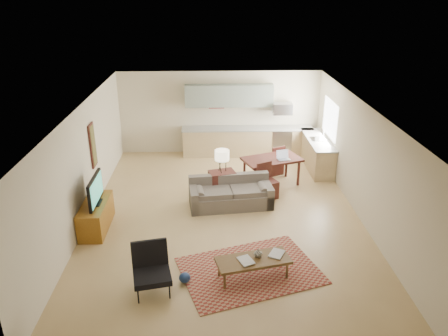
{
  "coord_description": "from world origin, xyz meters",
  "views": [
    {
      "loc": [
        -0.33,
        -9.32,
        5.2
      ],
      "look_at": [
        0.0,
        0.3,
        1.15
      ],
      "focal_mm": 35.0,
      "sensor_mm": 36.0,
      "label": 1
    }
  ],
  "objects_px": {
    "tv_credenza": "(96,216)",
    "sofa": "(231,193)",
    "dining_table": "(271,172)",
    "armchair": "(152,271)",
    "console_table": "(222,185)",
    "coffee_table": "(253,268)"
  },
  "relations": [
    {
      "from": "sofa",
      "to": "dining_table",
      "type": "height_order",
      "value": "dining_table"
    },
    {
      "from": "tv_credenza",
      "to": "dining_table",
      "type": "relative_size",
      "value": 0.9
    },
    {
      "from": "armchair",
      "to": "dining_table",
      "type": "relative_size",
      "value": 0.57
    },
    {
      "from": "armchair",
      "to": "dining_table",
      "type": "xyz_separation_m",
      "value": [
        2.78,
        4.56,
        -0.05
      ]
    },
    {
      "from": "armchair",
      "to": "coffee_table",
      "type": "bearing_deg",
      "value": -1.45
    },
    {
      "from": "dining_table",
      "to": "sofa",
      "type": "bearing_deg",
      "value": -153.92
    },
    {
      "from": "tv_credenza",
      "to": "dining_table",
      "type": "bearing_deg",
      "value": 27.44
    },
    {
      "from": "dining_table",
      "to": "tv_credenza",
      "type": "bearing_deg",
      "value": -173.09
    },
    {
      "from": "sofa",
      "to": "tv_credenza",
      "type": "height_order",
      "value": "sofa"
    },
    {
      "from": "sofa",
      "to": "coffee_table",
      "type": "distance_m",
      "value": 2.98
    },
    {
      "from": "tv_credenza",
      "to": "sofa",
      "type": "bearing_deg",
      "value": 17.45
    },
    {
      "from": "sofa",
      "to": "console_table",
      "type": "relative_size",
      "value": 2.84
    },
    {
      "from": "coffee_table",
      "to": "tv_credenza",
      "type": "distance_m",
      "value": 3.95
    },
    {
      "from": "coffee_table",
      "to": "dining_table",
      "type": "relative_size",
      "value": 0.91
    },
    {
      "from": "coffee_table",
      "to": "tv_credenza",
      "type": "relative_size",
      "value": 1.01
    },
    {
      "from": "coffee_table",
      "to": "dining_table",
      "type": "distance_m",
      "value": 4.32
    },
    {
      "from": "sofa",
      "to": "console_table",
      "type": "height_order",
      "value": "console_table"
    },
    {
      "from": "console_table",
      "to": "dining_table",
      "type": "xyz_separation_m",
      "value": [
        1.4,
        0.81,
        0.01
      ]
    },
    {
      "from": "sofa",
      "to": "armchair",
      "type": "distance_m",
      "value": 3.66
    },
    {
      "from": "tv_credenza",
      "to": "console_table",
      "type": "bearing_deg",
      "value": 26.21
    },
    {
      "from": "sofa",
      "to": "console_table",
      "type": "bearing_deg",
      "value": 107.82
    },
    {
      "from": "sofa",
      "to": "tv_credenza",
      "type": "relative_size",
      "value": 1.54
    }
  ]
}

